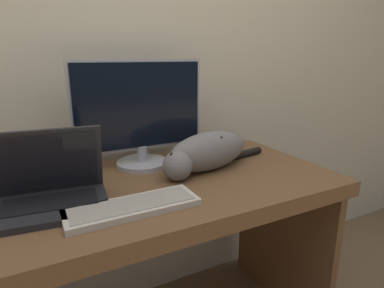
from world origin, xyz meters
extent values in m
cube|color=beige|center=(0.00, 0.74, 1.30)|extent=(6.40, 0.06, 2.60)
cube|color=brown|center=(0.00, 0.34, 0.74)|extent=(1.50, 0.68, 0.06)
cube|color=brown|center=(0.71, 0.34, 0.35)|extent=(0.04, 0.62, 0.71)
cylinder|color=#B2B2B7|center=(0.09, 0.54, 0.78)|extent=(0.21, 0.21, 0.02)
cylinder|color=#B2B2B7|center=(0.09, 0.54, 0.82)|extent=(0.04, 0.04, 0.07)
cube|color=#B2B2B7|center=(0.09, 0.55, 1.02)|extent=(0.54, 0.02, 0.36)
cube|color=black|center=(0.09, 0.54, 1.02)|extent=(0.52, 0.01, 0.34)
cube|color=#232326|center=(-0.29, 0.28, 0.78)|extent=(0.36, 0.27, 0.02)
cube|color=black|center=(-0.29, 0.29, 0.79)|extent=(0.29, 0.16, 0.00)
cube|color=#232326|center=(-0.28, 0.36, 0.90)|extent=(0.34, 0.12, 0.22)
cube|color=black|center=(-0.28, 0.35, 0.89)|extent=(0.31, 0.10, 0.19)
cube|color=beige|center=(-0.07, 0.17, 0.78)|extent=(0.40, 0.14, 0.02)
cube|color=#ABA393|center=(-0.07, 0.17, 0.79)|extent=(0.37, 0.11, 0.00)
ellipsoid|color=gray|center=(0.31, 0.37, 0.84)|extent=(0.40, 0.20, 0.16)
ellipsoid|color=black|center=(0.33, 0.38, 0.89)|extent=(0.19, 0.13, 0.06)
sphere|color=gray|center=(0.15, 0.33, 0.82)|extent=(0.11, 0.11, 0.11)
cone|color=black|center=(0.13, 0.32, 0.87)|extent=(0.03, 0.03, 0.03)
cone|color=black|center=(0.18, 0.33, 0.87)|extent=(0.03, 0.03, 0.03)
cylinder|color=black|center=(0.56, 0.44, 0.78)|extent=(0.18, 0.06, 0.03)
camera|label=1|loc=(-0.32, -0.69, 1.22)|focal=30.00mm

